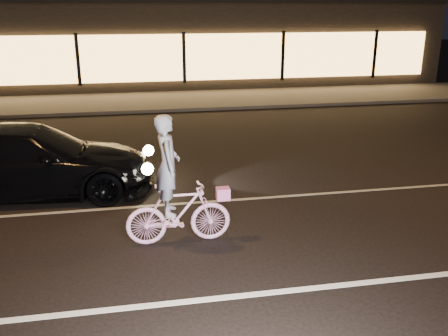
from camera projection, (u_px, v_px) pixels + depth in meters
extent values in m
plane|color=black|center=(283.00, 241.00, 8.51)|extent=(90.00, 90.00, 0.00)
cube|color=silver|center=(314.00, 288.00, 7.11)|extent=(60.00, 0.12, 0.01)
cube|color=gray|center=(254.00, 198.00, 10.37)|extent=(60.00, 0.10, 0.01)
cube|color=#383533|center=(190.00, 100.00, 20.62)|extent=(30.00, 4.00, 0.12)
cube|color=black|center=(175.00, 41.00, 25.60)|extent=(25.00, 8.00, 4.00)
cube|color=#FFB359|center=(184.00, 58.00, 21.90)|extent=(23.00, 0.15, 2.00)
cube|color=black|center=(78.00, 60.00, 21.04)|extent=(0.15, 0.08, 2.20)
cube|color=black|center=(184.00, 58.00, 21.83)|extent=(0.15, 0.08, 2.20)
cube|color=black|center=(283.00, 56.00, 22.62)|extent=(0.15, 0.08, 2.20)
cube|color=black|center=(375.00, 54.00, 23.42)|extent=(0.15, 0.08, 2.20)
imported|color=#EE4CAE|center=(178.00, 213.00, 8.32)|extent=(1.76, 0.50, 1.06)
imported|color=white|center=(168.00, 165.00, 8.03)|extent=(0.40, 0.61, 1.67)
cube|color=#DA52A2|center=(223.00, 194.00, 8.36)|extent=(0.22, 0.18, 0.20)
imported|color=black|center=(30.00, 161.00, 10.41)|extent=(5.20, 2.36, 1.48)
sphere|color=#FFF2BF|center=(148.00, 150.00, 11.36)|extent=(0.25, 0.25, 0.25)
sphere|color=#FFF2BF|center=(147.00, 169.00, 10.09)|extent=(0.25, 0.25, 0.25)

